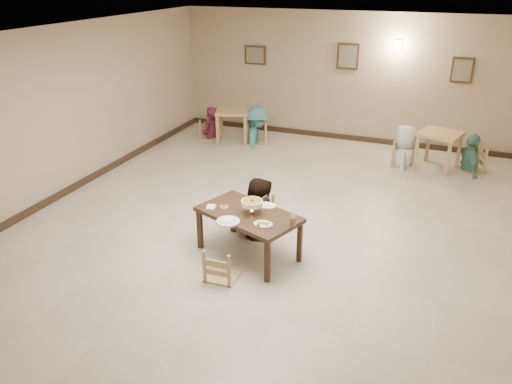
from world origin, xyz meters
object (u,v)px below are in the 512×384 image
at_px(bg_table_right, 440,139).
at_px(bg_diner_d, 475,134).
at_px(curry_warmer, 252,203).
at_px(chair_far, 259,201).
at_px(bg_diner_c, 408,125).
at_px(main_diner, 257,178).
at_px(chair_near, 222,248).
at_px(bg_chair_lr, 256,122).
at_px(drink_glass, 293,221).
at_px(main_table, 249,218).
at_px(bg_chair_ll, 211,121).
at_px(bg_table_left, 233,115).
at_px(bg_diner_b, 256,107).
at_px(bg_chair_rr, 473,147).
at_px(bg_chair_rl, 406,141).

bearing_deg(bg_table_right, bg_diner_d, 6.06).
bearing_deg(bg_table_right, curry_warmer, -116.35).
height_order(chair_far, bg_diner_c, bg_diner_c).
relative_size(chair_far, main_diner, 0.55).
relative_size(chair_near, bg_chair_lr, 0.87).
distance_m(drink_glass, bg_chair_lr, 5.58).
height_order(main_table, bg_chair_ll, bg_chair_ll).
distance_m(main_table, drink_glass, 0.74).
relative_size(bg_table_left, bg_diner_c, 0.56).
distance_m(bg_chair_lr, bg_diner_c, 3.50).
xyz_separation_m(bg_chair_ll, bg_diner_c, (4.64, -0.14, 0.42)).
height_order(main_table, bg_table_right, bg_table_right).
bearing_deg(bg_table_left, chair_near, -67.62).
distance_m(bg_table_right, bg_diner_b, 4.14).
distance_m(drink_glass, bg_diner_d, 5.41).
bearing_deg(bg_diner_d, bg_chair_rr, -105.67).
relative_size(bg_chair_rl, bg_diner_c, 0.61).
bearing_deg(bg_chair_lr, bg_diner_c, 64.32).
relative_size(chair_near, bg_diner_c, 0.51).
xyz_separation_m(bg_chair_ll, bg_chair_lr, (1.17, 0.08, 0.06)).
xyz_separation_m(bg_chair_ll, bg_chair_rr, (5.95, -0.01, 0.06)).
height_order(chair_near, bg_chair_rl, bg_chair_rl).
distance_m(bg_chair_lr, bg_chair_rl, 3.48).
relative_size(main_diner, bg_chair_rl, 1.74).
height_order(drink_glass, bg_chair_rl, bg_chair_rl).
height_order(chair_near, bg_diner_b, bg_diner_b).
height_order(main_diner, bg_diner_d, main_diner).
relative_size(bg_table_right, bg_diner_b, 0.55).
bearing_deg(bg_diner_c, chair_far, -27.98).
bearing_deg(bg_table_left, bg_diner_c, -2.22).
relative_size(main_diner, bg_chair_rr, 1.78).
relative_size(chair_near, bg_chair_rr, 0.86).
xyz_separation_m(drink_glass, bg_table_right, (1.65, 4.82, -0.12)).
bearing_deg(curry_warmer, main_diner, 105.15).
height_order(bg_diner_b, bg_diner_c, bg_diner_b).
relative_size(bg_table_right, bg_diner_c, 0.56).
relative_size(bg_table_left, bg_chair_rr, 0.95).
bearing_deg(bg_diner_b, curry_warmer, -179.66).
distance_m(drink_glass, bg_diner_b, 5.57).
distance_m(bg_chair_lr, bg_diner_b, 0.38).
bearing_deg(chair_near, main_table, -101.34).
distance_m(main_diner, curry_warmer, 0.70).
relative_size(curry_warmer, bg_chair_ll, 0.38).
distance_m(drink_glass, bg_table_right, 5.10).
xyz_separation_m(curry_warmer, bg_table_left, (-2.40, 4.76, -0.20)).
distance_m(bg_diner_b, bg_diner_d, 4.78).
relative_size(chair_far, bg_diner_c, 0.58).
bearing_deg(main_table, bg_diner_d, 78.43).
bearing_deg(chair_far, bg_table_right, 46.74).
relative_size(bg_chair_ll, bg_chair_lr, 0.89).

